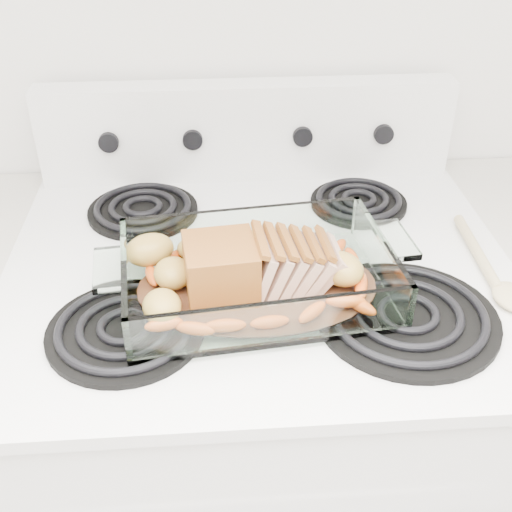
{
  "coord_description": "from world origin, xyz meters",
  "views": [
    {
      "loc": [
        -0.06,
        0.83,
        1.5
      ],
      "look_at": [
        -0.01,
        1.58,
        0.99
      ],
      "focal_mm": 45.0,
      "sensor_mm": 36.0,
      "label": 1
    }
  ],
  "objects": [
    {
      "name": "wooden_spoon",
      "position": [
        0.34,
        1.57,
        0.95
      ],
      "size": [
        0.05,
        0.25,
        0.02
      ],
      "rotation": [
        0.0,
        0.0,
        -0.05
      ],
      "color": "beige",
      "rests_on": "electric_range"
    },
    {
      "name": "electric_range",
      "position": [
        0.0,
        1.66,
        0.48
      ],
      "size": [
        0.78,
        0.7,
        1.12
      ],
      "color": "white",
      "rests_on": "ground"
    },
    {
      "name": "roast_vegetables",
      "position": [
        -0.01,
        1.6,
        0.97
      ],
      "size": [
        0.35,
        0.19,
        0.04
      ],
      "rotation": [
        0.0,
        0.0,
        -0.41
      ],
      "color": "orange",
      "rests_on": "baking_dish"
    },
    {
      "name": "pork_roast",
      "position": [
        -0.02,
        1.56,
        0.99
      ],
      "size": [
        0.22,
        0.1,
        0.08
      ],
      "rotation": [
        0.0,
        0.0,
        0.14
      ],
      "color": "#8D5D23",
      "rests_on": "baking_dish"
    },
    {
      "name": "baking_dish",
      "position": [
        -0.01,
        1.56,
        0.96
      ],
      "size": [
        0.37,
        0.24,
        0.07
      ],
      "rotation": [
        0.0,
        0.0,
        0.11
      ],
      "color": "white",
      "rests_on": "electric_range"
    }
  ]
}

